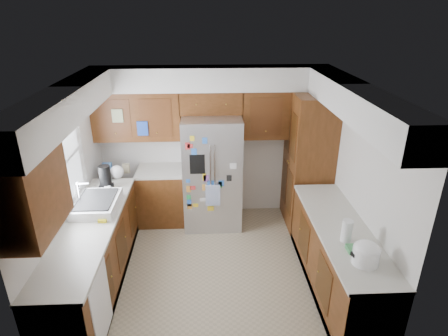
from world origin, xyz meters
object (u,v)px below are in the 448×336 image
(paper_towel, at_px, (347,231))
(fridge, at_px, (212,172))
(rice_cooker, at_px, (366,253))
(pantry, at_px, (308,162))

(paper_towel, bearing_deg, fridge, 126.00)
(fridge, height_order, paper_towel, fridge)
(rice_cooker, xyz_separation_m, paper_towel, (-0.06, 0.39, 0.01))
(fridge, distance_m, paper_towel, 2.45)
(pantry, xyz_separation_m, paper_towel, (-0.06, -1.93, -0.03))
(fridge, height_order, rice_cooker, fridge)
(rice_cooker, height_order, paper_towel, paper_towel)
(pantry, distance_m, fridge, 1.51)
(rice_cooker, distance_m, paper_towel, 0.39)
(pantry, relative_size, paper_towel, 8.28)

